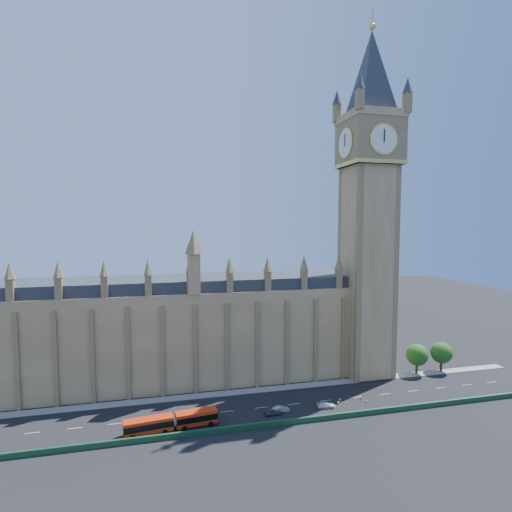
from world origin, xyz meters
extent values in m
plane|color=black|center=(0.00, 0.00, 0.00)|extent=(400.00, 400.00, 0.00)
cube|color=#9E774C|center=(-25.00, 22.00, 12.50)|extent=(120.00, 20.00, 25.00)
cube|color=#2D3035|center=(-25.00, 22.00, 26.50)|extent=(120.00, 18.00, 3.00)
cube|color=#9E774C|center=(38.00, 14.00, 29.00)|extent=(12.00, 12.00, 58.00)
cube|color=olive|center=(38.00, 14.00, 64.00)|extent=(14.00, 14.00, 12.00)
cylinder|color=silver|center=(38.00, 6.85, 64.00)|extent=(7.20, 0.30, 7.20)
cube|color=#9E774C|center=(38.00, 14.00, 71.00)|extent=(14.50, 14.50, 2.00)
pyramid|color=#2D3035|center=(38.00, 14.00, 94.00)|extent=(20.59, 20.59, 22.00)
sphere|color=#F2C64C|center=(38.00, 14.00, 94.80)|extent=(1.80, 1.80, 1.80)
cube|color=#1E4C2D|center=(0.00, -9.00, 0.60)|extent=(160.00, 0.60, 1.20)
cube|color=gray|center=(0.00, 9.50, 0.08)|extent=(160.00, 3.00, 0.16)
cylinder|color=#382619|center=(52.00, 10.00, 2.00)|extent=(0.70, 0.70, 4.00)
sphere|color=#174813|center=(52.00, 10.00, 5.50)|extent=(6.00, 6.00, 6.00)
sphere|color=#174813|center=(52.80, 10.30, 6.10)|extent=(4.38, 4.38, 4.38)
cylinder|color=#382619|center=(60.00, 10.00, 2.00)|extent=(0.70, 0.70, 4.00)
sphere|color=#174813|center=(60.00, 10.00, 5.50)|extent=(6.00, 6.00, 6.00)
sphere|color=#174813|center=(60.80, 10.30, 6.10)|extent=(4.38, 4.38, 4.38)
cube|color=red|center=(-20.98, -5.97, 1.61)|extent=(9.92, 3.75, 3.23)
cube|color=red|center=(-11.26, -4.88, 1.61)|extent=(8.85, 3.63, 3.23)
cube|color=black|center=(-20.98, -5.97, 2.00)|extent=(9.97, 3.80, 1.23)
cube|color=black|center=(-11.26, -4.88, 2.00)|extent=(8.90, 3.68, 1.23)
cylinder|color=black|center=(-16.39, -5.46, 1.45)|extent=(1.13, 2.66, 2.58)
cylinder|color=black|center=(-23.91, -7.65, 0.54)|extent=(1.10, 0.44, 1.08)
cylinder|color=black|center=(-24.21, -4.98, 0.54)|extent=(1.10, 0.44, 1.08)
cylinder|color=black|center=(-17.75, -6.96, 0.54)|extent=(1.10, 0.44, 1.08)
cylinder|color=black|center=(-18.05, -4.29, 0.54)|extent=(1.10, 0.44, 1.08)
cylinder|color=black|center=(-13.84, -6.52, 0.54)|extent=(1.10, 0.44, 1.08)
cylinder|color=black|center=(-14.14, -3.85, 0.54)|extent=(1.10, 0.44, 1.08)
cylinder|color=black|center=(-8.37, -5.91, 0.54)|extent=(1.10, 0.44, 1.08)
cylinder|color=black|center=(-8.67, -3.24, 0.54)|extent=(1.10, 0.44, 1.08)
imported|color=#43464B|center=(5.65, -4.08, 0.65)|extent=(3.85, 1.64, 1.30)
imported|color=#9B9EA2|center=(7.79, -3.09, 0.66)|extent=(4.06, 1.65, 1.31)
imported|color=white|center=(18.60, -3.55, 0.62)|extent=(4.41, 2.16, 1.24)
cube|color=black|center=(28.75, -1.15, 0.02)|extent=(0.53, 0.53, 0.04)
cone|color=orange|center=(28.75, -1.15, 0.39)|extent=(0.58, 0.58, 0.77)
cylinder|color=white|center=(28.75, -1.15, 0.50)|extent=(0.37, 0.37, 0.13)
cube|color=black|center=(28.97, -3.31, 0.02)|extent=(0.48, 0.48, 0.04)
cone|color=red|center=(28.97, -3.31, 0.32)|extent=(0.53, 0.53, 0.65)
cylinder|color=white|center=(28.97, -3.31, 0.42)|extent=(0.31, 0.31, 0.11)
cube|color=black|center=(23.26, -1.21, 0.02)|extent=(0.59, 0.59, 0.05)
cone|color=#FF540D|center=(23.26, -1.21, 0.40)|extent=(0.65, 0.65, 0.80)
cylinder|color=white|center=(23.26, -1.21, 0.51)|extent=(0.39, 0.39, 0.14)
cube|color=black|center=(22.12, -2.49, 0.02)|extent=(0.56, 0.56, 0.04)
cone|color=#EE5F0C|center=(22.12, -2.49, 0.39)|extent=(0.61, 0.61, 0.78)
cylinder|color=white|center=(22.12, -2.49, 0.50)|extent=(0.38, 0.38, 0.13)
camera|label=1|loc=(-17.95, -86.34, 42.20)|focal=28.00mm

